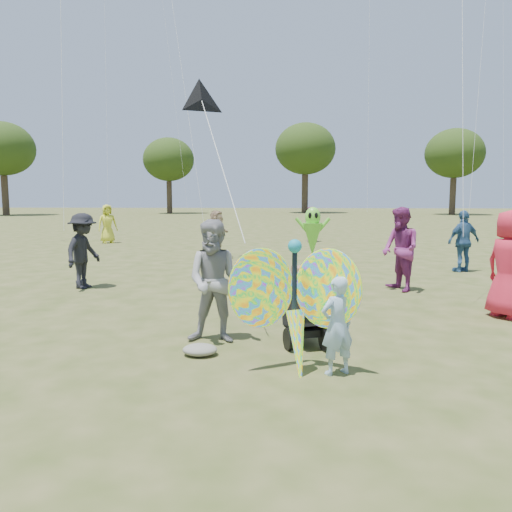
% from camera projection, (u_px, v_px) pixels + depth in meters
% --- Properties ---
extents(ground, '(160.00, 160.00, 0.00)m').
position_uv_depth(ground, '(263.00, 353.00, 6.55)').
color(ground, '#51592B').
rests_on(ground, ground).
extents(child_girl, '(0.50, 0.44, 1.15)m').
position_uv_depth(child_girl, '(337.00, 325.00, 5.70)').
color(child_girl, '#96B8D5').
rests_on(child_girl, ground).
extents(adult_man, '(0.87, 0.69, 1.73)m').
position_uv_depth(adult_man, '(216.00, 281.00, 6.94)').
color(adult_man, gray).
rests_on(adult_man, ground).
extents(grey_bag, '(0.45, 0.37, 0.14)m').
position_uv_depth(grey_bag, '(200.00, 350.00, 6.44)').
color(grey_bag, gray).
rests_on(grey_bag, ground).
extents(crowd_a, '(0.92, 1.06, 1.82)m').
position_uv_depth(crowd_a, '(509.00, 264.00, 8.35)').
color(crowd_a, red).
rests_on(crowd_a, ground).
extents(crowd_b, '(0.82, 1.18, 1.68)m').
position_uv_depth(crowd_b, '(83.00, 251.00, 11.05)').
color(crowd_b, black).
rests_on(crowd_b, ground).
extents(crowd_c, '(1.06, 0.76, 1.67)m').
position_uv_depth(crowd_c, '(464.00, 241.00, 13.46)').
color(crowd_c, '#2F5783').
rests_on(crowd_c, ground).
extents(crowd_d, '(0.61, 1.52, 1.59)m').
position_uv_depth(crowd_d, '(217.00, 235.00, 16.20)').
color(crowd_d, '#9B7E5F').
rests_on(crowd_d, ground).
extents(crowd_e, '(0.95, 1.07, 1.82)m').
position_uv_depth(crowd_e, '(400.00, 249.00, 10.72)').
color(crowd_e, '#7C2969').
rests_on(crowd_e, ground).
extents(crowd_g, '(0.98, 0.90, 1.69)m').
position_uv_depth(crowd_g, '(107.00, 224.00, 21.76)').
color(crowd_g, gold).
rests_on(crowd_g, ground).
extents(crowd_j, '(0.49, 1.48, 1.59)m').
position_uv_depth(crowd_j, '(311.00, 224.00, 22.43)').
color(crowd_j, '#9D5A81').
rests_on(crowd_j, ground).
extents(jogging_stroller, '(0.72, 1.13, 1.09)m').
position_uv_depth(jogging_stroller, '(306.00, 299.00, 6.95)').
color(jogging_stroller, black).
rests_on(jogging_stroller, ground).
extents(butterfly_kite, '(1.74, 0.75, 1.76)m').
position_uv_depth(butterfly_kite, '(296.00, 306.00, 5.76)').
color(butterfly_kite, orange).
rests_on(butterfly_kite, ground).
extents(delta_kite_rig, '(1.40, 2.32, 2.74)m').
position_uv_depth(delta_kite_rig, '(202.00, 101.00, 8.71)').
color(delta_kite_rig, black).
rests_on(delta_kite_rig, ground).
extents(alien_kite, '(1.12, 0.69, 1.74)m').
position_uv_depth(alien_kite, '(313.00, 234.00, 14.38)').
color(alien_kite, '#66D832').
rests_on(alien_kite, ground).
extents(tree_line, '(91.78, 33.60, 10.79)m').
position_uv_depth(tree_line, '(325.00, 148.00, 50.03)').
color(tree_line, '#3A2D21').
rests_on(tree_line, ground).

